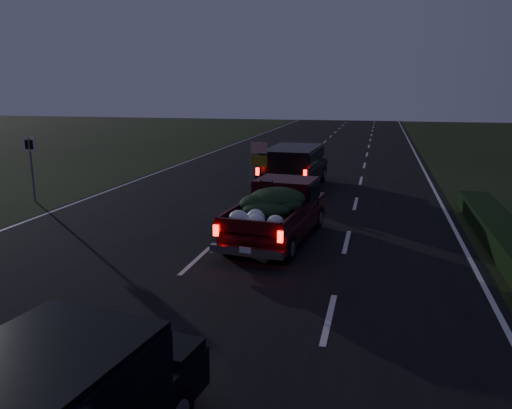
% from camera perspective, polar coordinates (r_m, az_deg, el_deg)
% --- Properties ---
extents(ground, '(120.00, 120.00, 0.00)m').
position_cam_1_polar(ground, '(12.79, -6.87, -6.41)').
color(ground, black).
rests_on(ground, ground).
extents(road_asphalt, '(14.00, 120.00, 0.02)m').
position_cam_1_polar(road_asphalt, '(12.78, -6.87, -6.36)').
color(road_asphalt, black).
rests_on(road_asphalt, ground).
extents(hedge_row, '(1.00, 10.00, 0.60)m').
position_cam_1_polar(hedge_row, '(15.19, 26.53, -3.39)').
color(hedge_row, black).
rests_on(hedge_row, ground).
extents(route_sign, '(0.55, 0.08, 2.50)m').
position_cam_1_polar(route_sign, '(20.88, -24.34, 4.79)').
color(route_sign, gray).
rests_on(route_sign, ground).
extents(pickup_truck, '(2.26, 4.90, 2.49)m').
position_cam_1_polar(pickup_truck, '(14.20, 2.51, -0.43)').
color(pickup_truck, '#3A080D').
rests_on(pickup_truck, ground).
extents(lead_suv, '(2.35, 5.19, 1.47)m').
position_cam_1_polar(lead_suv, '(21.82, 4.36, 4.76)').
color(lead_suv, black).
rests_on(lead_suv, ground).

